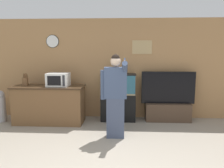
% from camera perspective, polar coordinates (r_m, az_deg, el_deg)
% --- Properties ---
extents(wall_back_paneled, '(10.00, 0.08, 2.60)m').
position_cam_1_polar(wall_back_paneled, '(5.80, -1.42, 3.99)').
color(wall_back_paneled, '#A87A4C').
rests_on(wall_back_paneled, ground_plane).
extents(counter_island, '(1.71, 0.68, 0.92)m').
position_cam_1_polar(counter_island, '(5.64, -16.02, -5.13)').
color(counter_island, brown).
rests_on(counter_island, ground_plane).
extents(microwave, '(0.52, 0.41, 0.32)m').
position_cam_1_polar(microwave, '(5.46, -13.86, 1.14)').
color(microwave, white).
rests_on(microwave, counter_island).
extents(knife_block, '(0.12, 0.10, 0.31)m').
position_cam_1_polar(knife_block, '(5.77, -21.73, 0.73)').
color(knife_block, brown).
rests_on(knife_block, counter_island).
extents(aquarium_on_stand, '(0.88, 0.37, 1.21)m').
position_cam_1_polar(aquarium_on_stand, '(5.56, 1.63, -3.49)').
color(aquarium_on_stand, black).
rests_on(aquarium_on_stand, ground_plane).
extents(tv_on_stand, '(1.35, 0.40, 1.26)m').
position_cam_1_polar(tv_on_stand, '(5.77, 14.34, -5.69)').
color(tv_on_stand, '#4C3828').
rests_on(tv_on_stand, ground_plane).
extents(person_standing, '(0.54, 0.41, 1.71)m').
position_cam_1_polar(person_standing, '(4.41, 0.82, -2.90)').
color(person_standing, '#424C66').
rests_on(person_standing, ground_plane).
extents(trash_bin, '(0.30, 0.30, 0.80)m').
position_cam_1_polar(trash_bin, '(6.21, -27.31, -4.98)').
color(trash_bin, '#B7B7BC').
rests_on(trash_bin, ground_plane).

